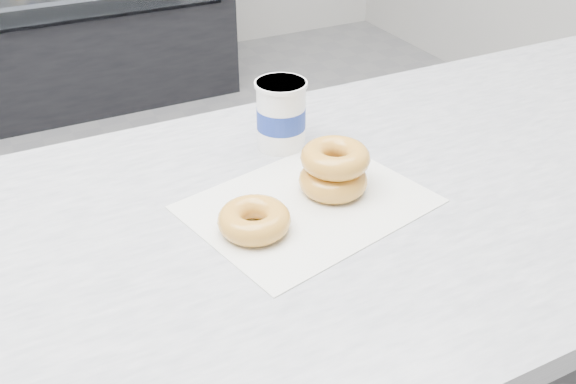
{
  "coord_description": "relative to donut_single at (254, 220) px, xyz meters",
  "views": [
    {
      "loc": [
        -0.04,
        -1.29,
        1.43
      ],
      "look_at": [
        0.32,
        -0.57,
        0.92
      ],
      "focal_mm": 40.0,
      "sensor_mm": 36.0,
      "label": 1
    }
  ],
  "objects": [
    {
      "name": "wax_paper",
      "position": [
        0.1,
        0.03,
        -0.02
      ],
      "size": [
        0.39,
        0.33,
        0.0
      ],
      "primitive_type": "cube",
      "rotation": [
        0.0,
        0.0,
        0.22
      ],
      "color": "silver",
      "rests_on": "counter"
    },
    {
      "name": "donut_single",
      "position": [
        0.0,
        0.0,
        0.0
      ],
      "size": [
        0.13,
        0.13,
        0.04
      ],
      "primitive_type": "torus",
      "rotation": [
        0.0,
        0.0,
        -0.31
      ],
      "color": "gold",
      "rests_on": "wax_paper"
    },
    {
      "name": "donut_stack",
      "position": [
        0.15,
        0.04,
        0.02
      ],
      "size": [
        0.14,
        0.14,
        0.07
      ],
      "color": "gold",
      "rests_on": "wax_paper"
    },
    {
      "name": "coffee_cup",
      "position": [
        0.15,
        0.21,
        0.04
      ],
      "size": [
        0.09,
        0.09,
        0.12
      ],
      "rotation": [
        0.0,
        0.0,
        -0.11
      ],
      "color": "white",
      "rests_on": "counter"
    }
  ]
}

